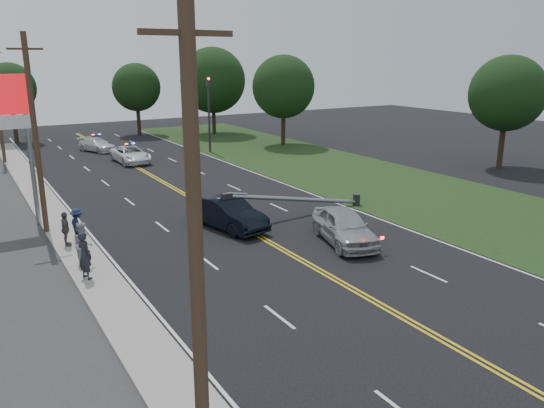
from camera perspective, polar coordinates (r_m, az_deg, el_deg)
ground at (r=22.45m, az=6.18°, el=-7.71°), size 120.00×120.00×0.00m
sidewalk at (r=28.08m, az=-20.82°, el=-3.72°), size 1.80×70.00×0.12m
grass_verge at (r=38.13m, az=13.36°, el=1.73°), size 12.00×80.00×0.01m
centerline_yellow at (r=30.51m, az=-5.19°, el=-1.33°), size 0.36×80.00×0.00m
pylon_sign at (r=30.54m, az=-27.23°, el=8.52°), size 3.20×0.35×8.00m
traffic_signal at (r=51.05m, az=-6.81°, el=10.23°), size 0.28×0.41×7.05m
fallen_streetlight at (r=30.62m, az=3.48°, el=0.53°), size 9.36×0.44×1.91m
utility_pole_near at (r=9.76m, az=-8.11°, el=-7.17°), size 1.60×0.28×10.00m
utility_pole_mid at (r=28.79m, az=-24.10°, el=6.72°), size 1.60×0.28×10.00m
tree_6 at (r=62.47m, az=-26.36°, el=11.10°), size 5.21×5.21×8.34m
tree_7 at (r=64.34m, az=-14.38°, el=12.06°), size 5.48×5.48×8.22m
tree_8 at (r=63.38m, az=-6.39°, el=13.08°), size 7.54×7.54×10.00m
tree_9 at (r=54.89m, az=1.25°, el=12.49°), size 6.34×6.34×9.10m
tree_12 at (r=46.92m, az=23.99°, el=10.81°), size 5.99×5.99×9.04m
crashed_sedan at (r=28.20m, az=-4.76°, el=-1.01°), size 2.72×5.26×1.65m
waiting_sedan at (r=26.13m, az=7.78°, el=-2.40°), size 3.30×5.33×1.69m
emergency_a at (r=47.53m, az=-14.97°, el=5.16°), size 2.57×5.17×1.41m
emergency_b at (r=54.24m, az=-18.29°, el=6.05°), size 3.28×4.68×1.26m
bystander_a at (r=22.74m, az=-19.49°, el=-5.21°), size 0.71×0.85×2.00m
bystander_b at (r=24.28m, az=-19.67°, el=-4.01°), size 0.83×1.01×1.92m
bystander_c at (r=27.28m, az=-20.18°, el=-2.18°), size 0.86×1.21×1.71m
bystander_d at (r=26.98m, az=-21.33°, el=-2.52°), size 0.54×1.04×1.69m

